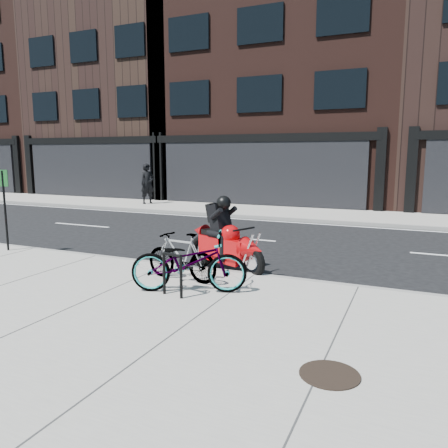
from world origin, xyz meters
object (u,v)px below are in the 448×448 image
at_px(sign_post, 5,203).
at_px(bicycle_front, 189,262).
at_px(bicycle_rear, 181,256).
at_px(pedestrian, 147,184).
at_px(bike_rack, 172,271).
at_px(manhole_cover, 330,374).
at_px(motorcycle, 228,242).

bearing_deg(sign_post, bicycle_front, -25.75).
distance_m(bicycle_rear, pedestrian, 13.33).
xyz_separation_m(bike_rack, manhole_cover, (2.93, -1.63, -0.43)).
distance_m(motorcycle, manhole_cover, 4.79).
relative_size(pedestrian, sign_post, 0.97).
height_order(manhole_cover, sign_post, sign_post).
relative_size(pedestrian, manhole_cover, 2.93).
bearing_deg(pedestrian, sign_post, -134.78).
height_order(motorcycle, pedestrian, pedestrian).
relative_size(bicycle_rear, sign_post, 0.77).
xyz_separation_m(pedestrian, manhole_cover, (11.17, -13.23, -0.96)).
bearing_deg(sign_post, manhole_cover, -34.62).
bearing_deg(bike_rack, manhole_cover, -29.10).
bearing_deg(manhole_cover, bike_rack, 150.90).
bearing_deg(bike_rack, bicycle_front, 66.82).
relative_size(motorcycle, pedestrian, 1.09).
bearing_deg(bicycle_rear, bicycle_front, 45.51).
bearing_deg(motorcycle, pedestrian, 153.72).
bearing_deg(bicycle_rear, motorcycle, 168.58).
xyz_separation_m(bicycle_front, sign_post, (-5.73, 1.09, 0.67)).
xyz_separation_m(bike_rack, motorcycle, (0.09, 2.18, 0.10)).
relative_size(bicycle_front, sign_post, 1.01).
distance_m(pedestrian, sign_post, 10.52).
height_order(bike_rack, bicycle_front, bicycle_front).
bearing_deg(manhole_cover, motorcycle, 126.74).
xyz_separation_m(pedestrian, sign_post, (2.65, -10.18, 0.23)).
xyz_separation_m(bike_rack, bicycle_rear, (-0.32, 0.87, 0.03)).
bearing_deg(bike_rack, pedestrian, 125.37).
xyz_separation_m(bike_rack, bicycle_front, (0.14, 0.32, 0.09)).
height_order(bike_rack, sign_post, sign_post).
xyz_separation_m(bicycle_front, manhole_cover, (2.80, -1.96, -0.52)).
bearing_deg(bike_rack, bicycle_rear, 110.04).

